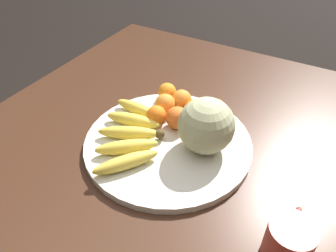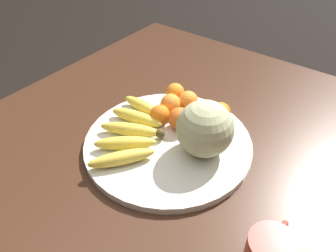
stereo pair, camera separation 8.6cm
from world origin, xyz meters
name	(u,v)px [view 1 (the left image)]	position (x,y,z in m)	size (l,w,h in m)	color
kitchen_table	(164,179)	(0.00, 0.00, 0.63)	(1.43, 1.18, 0.71)	#3D2316
fruit_bowl	(168,142)	(0.05, 0.02, 0.72)	(0.46, 0.46, 0.02)	silver
melon	(206,126)	(0.08, -0.08, 0.80)	(0.15, 0.15, 0.15)	#B2B789
banana_bunch	(131,134)	(0.01, 0.11, 0.75)	(0.30, 0.24, 0.04)	#473819
orange_front_left	(182,99)	(0.20, 0.05, 0.76)	(0.06, 0.06, 0.06)	orange
orange_front_right	(215,108)	(0.21, -0.05, 0.76)	(0.06, 0.06, 0.06)	orange
orange_mid_center	(177,118)	(0.12, 0.02, 0.76)	(0.06, 0.06, 0.06)	orange
orange_back_left	(165,104)	(0.16, 0.09, 0.76)	(0.06, 0.06, 0.06)	orange
orange_back_right	(194,110)	(0.18, 0.00, 0.76)	(0.06, 0.06, 0.06)	orange
orange_top_small	(167,92)	(0.22, 0.11, 0.76)	(0.06, 0.06, 0.06)	orange
orange_side_extra	(156,115)	(0.10, 0.08, 0.76)	(0.06, 0.06, 0.06)	orange
produce_tag	(186,132)	(0.10, -0.01, 0.73)	(0.09, 0.08, 0.00)	white
ceramic_mug	(289,241)	(-0.11, -0.34, 0.76)	(0.13, 0.09, 0.09)	#B74238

